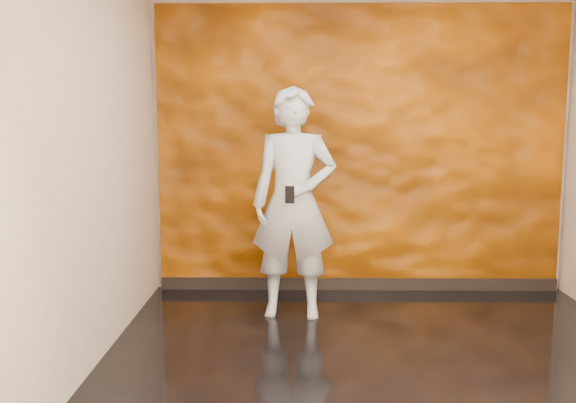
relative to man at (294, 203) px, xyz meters
name	(u,v)px	position (x,y,z in m)	size (l,w,h in m)	color
room	(388,164)	(0.63, -1.13, 0.42)	(4.02, 4.02, 2.81)	black
feature_wall	(360,150)	(0.63, 0.83, 0.40)	(3.90, 0.06, 2.75)	#CE6201
baseboard	(358,284)	(0.63, 0.79, -0.92)	(3.90, 0.04, 0.12)	black
man	(294,203)	(0.00, 0.00, 0.00)	(0.71, 0.47, 1.96)	#A5AAB3
phone	(290,195)	(-0.03, -0.30, 0.11)	(0.08, 0.02, 0.14)	black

